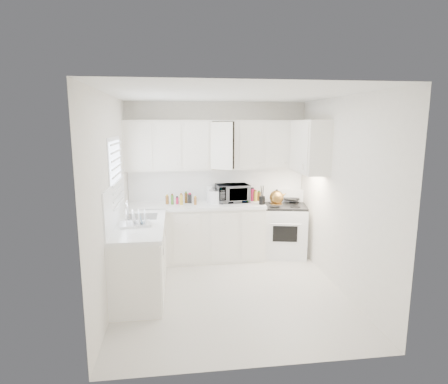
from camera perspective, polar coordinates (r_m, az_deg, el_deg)
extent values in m
plane|color=silver|center=(5.20, 1.03, -15.12)|extent=(3.20, 3.20, 0.00)
plane|color=white|center=(4.70, 1.14, 14.81)|extent=(3.20, 3.20, 0.00)
plane|color=white|center=(6.34, -1.05, 1.91)|extent=(3.00, 0.00, 3.00)
plane|color=white|center=(3.25, 5.27, -6.45)|extent=(3.00, 0.00, 3.00)
plane|color=white|center=(4.80, -16.93, -1.34)|extent=(0.00, 3.20, 3.20)
plane|color=white|center=(5.21, 17.61, -0.46)|extent=(0.00, 3.20, 3.20)
cube|color=white|center=(6.08, -4.37, -2.10)|extent=(2.24, 0.64, 0.05)
cube|color=white|center=(5.04, -12.85, -4.99)|extent=(0.64, 1.62, 0.05)
cube|color=white|center=(6.35, -1.04, 1.23)|extent=(2.98, 0.02, 0.55)
cube|color=white|center=(5.01, -16.41, -1.71)|extent=(0.02, 1.60, 0.55)
imported|color=gray|center=(6.20, 1.28, 0.12)|extent=(0.57, 0.36, 0.36)
cylinder|color=white|center=(6.21, -2.18, -0.29)|extent=(0.12, 0.12, 0.27)
cylinder|color=brown|center=(6.18, -8.71, -1.12)|extent=(0.06, 0.06, 0.13)
cylinder|color=#467C29|center=(6.09, -8.02, -1.28)|extent=(0.06, 0.06, 0.13)
cylinder|color=#DB1D50|center=(6.18, -7.32, -1.09)|extent=(0.06, 0.06, 0.13)
cylinder|color=gold|center=(6.09, -6.61, -1.24)|extent=(0.06, 0.06, 0.13)
cylinder|color=#563B18|center=(6.18, -5.93, -1.06)|extent=(0.06, 0.06, 0.13)
cylinder|color=black|center=(6.09, -5.20, -1.21)|extent=(0.06, 0.06, 0.13)
cylinder|color=brown|center=(6.19, -4.54, -1.02)|extent=(0.06, 0.06, 0.13)
cylinder|color=#DB1D50|center=(6.34, 4.31, -0.46)|extent=(0.06, 0.06, 0.19)
cylinder|color=gold|center=(6.30, 4.92, -0.55)|extent=(0.06, 0.06, 0.19)
cylinder|color=#563B18|center=(6.36, 5.28, -0.43)|extent=(0.06, 0.06, 0.19)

